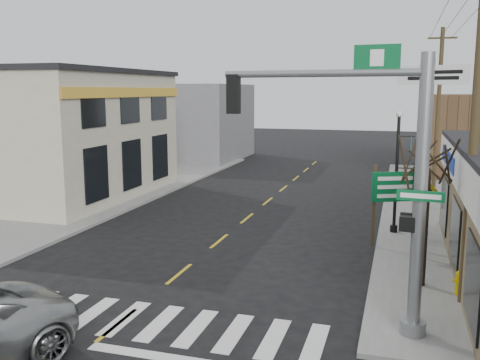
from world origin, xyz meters
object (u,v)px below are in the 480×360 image
(traffic_signal_pole, at_px, (385,166))
(utility_pole_near, at_px, (475,124))
(utility_pole_far, at_px, (438,107))
(fire_hydrant, at_px, (459,282))
(guide_sign, at_px, (395,196))
(lamp_post, at_px, (398,163))
(bare_tree, at_px, (429,149))
(dance_center_sign, at_px, (431,97))

(traffic_signal_pole, bearing_deg, utility_pole_near, 53.86)
(utility_pole_far, bearing_deg, fire_hydrant, -91.09)
(guide_sign, bearing_deg, lamp_post, 64.07)
(bare_tree, relative_size, utility_pole_near, 0.55)
(guide_sign, distance_m, bare_tree, 4.38)
(fire_hydrant, bearing_deg, lamp_post, 105.57)
(bare_tree, bearing_deg, traffic_signal_pole, -107.61)
(lamp_post, relative_size, dance_center_sign, 0.68)
(traffic_signal_pole, height_order, dance_center_sign, dance_center_sign)
(lamp_post, distance_m, utility_pole_far, 11.82)
(fire_hydrant, xyz_separation_m, utility_pole_far, (0.23, 18.06, 4.42))
(traffic_signal_pole, bearing_deg, fire_hydrant, 60.17)
(bare_tree, bearing_deg, lamp_post, 97.78)
(lamp_post, bearing_deg, fire_hydrant, -57.94)
(dance_center_sign, distance_m, utility_pole_near, 12.57)
(guide_sign, height_order, bare_tree, bare_tree)
(guide_sign, height_order, utility_pole_near, utility_pole_near)
(guide_sign, distance_m, fire_hydrant, 4.88)
(bare_tree, height_order, utility_pole_near, utility_pole_near)
(utility_pole_near, bearing_deg, utility_pole_far, 94.18)
(traffic_signal_pole, distance_m, lamp_post, 9.67)
(traffic_signal_pole, distance_m, dance_center_sign, 15.16)
(traffic_signal_pole, xyz_separation_m, dance_center_sign, (1.64, 15.01, 1.39))
(dance_center_sign, distance_m, bare_tree, 11.60)
(dance_center_sign, height_order, bare_tree, dance_center_sign)
(lamp_post, bearing_deg, utility_pole_near, -58.72)
(traffic_signal_pole, xyz_separation_m, guide_sign, (0.20, 7.21, -2.07))
(dance_center_sign, distance_m, utility_pole_far, 6.14)
(traffic_signal_pole, distance_m, guide_sign, 7.51)
(traffic_signal_pole, bearing_deg, guide_sign, 93.55)
(traffic_signal_pole, height_order, bare_tree, traffic_signal_pole)
(dance_center_sign, relative_size, utility_pole_near, 0.76)
(traffic_signal_pole, xyz_separation_m, lamp_post, (0.28, 9.60, -1.16))
(fire_hydrant, bearing_deg, utility_pole_near, -84.74)
(utility_pole_far, bearing_deg, utility_pole_near, -90.91)
(guide_sign, distance_m, dance_center_sign, 8.65)
(lamp_post, xyz_separation_m, utility_pole_far, (2.07, 11.48, 1.92))
(dance_center_sign, relative_size, bare_tree, 1.39)
(guide_sign, bearing_deg, utility_pole_near, -91.72)
(lamp_post, distance_m, utility_pole_near, 7.65)
(lamp_post, height_order, utility_pole_near, utility_pole_near)
(lamp_post, xyz_separation_m, dance_center_sign, (1.36, 5.41, 2.55))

